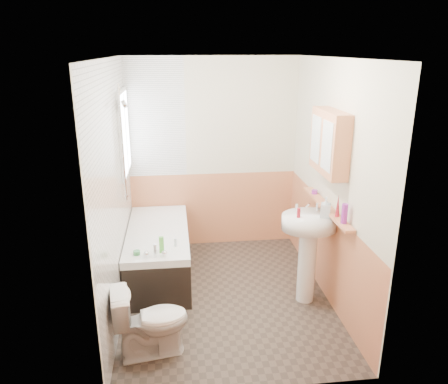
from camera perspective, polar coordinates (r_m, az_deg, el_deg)
The scene contains 26 objects.
floor at distance 4.92m, azimuth 0.21°, elevation -13.37°, with size 2.80×2.80×0.00m, color #302822.
ceiling at distance 4.19m, azimuth 0.25°, elevation 17.14°, with size 2.80×2.80×0.00m, color white.
wall_back at distance 5.75m, azimuth -1.47°, elevation 4.87°, with size 2.20×0.02×2.50m, color beige.
wall_front at distance 3.10m, azimuth 3.39°, elevation -7.27°, with size 2.20×0.02×2.50m, color beige.
wall_left at distance 4.41m, azimuth -14.24°, elevation 0.10°, with size 0.02×2.80×2.50m, color beige.
wall_right at distance 4.66m, azimuth 13.92°, elevation 1.09°, with size 0.02×2.80×2.50m, color beige.
wainscot_right at distance 4.92m, azimuth 13.01°, elevation -7.29°, with size 0.01×2.80×1.00m, color #DC885A.
wainscot_front at distance 3.51m, azimuth 3.08°, elevation -18.24°, with size 2.20×0.01×1.00m, color #DC885A.
wainscot_back at distance 5.95m, azimuth -1.39°, elevation -2.22°, with size 2.20×0.01×1.00m, color #DC885A.
tile_cladding_left at distance 4.41m, azimuth -13.96°, elevation 0.11°, with size 0.01×2.80×2.50m, color white.
tile_return_back at distance 5.61m, azimuth -8.98°, elevation 9.53°, with size 0.75×0.01×1.50m, color white.
window at distance 5.22m, azimuth -12.81°, elevation 7.54°, with size 0.03×0.79×0.99m.
bathtub at distance 5.26m, azimuth -8.54°, elevation -7.67°, with size 0.70×1.60×0.72m.
shower_riser at distance 4.77m, azimuth -13.08°, elevation 7.32°, with size 0.11×0.08×1.27m.
toilet at distance 4.01m, azimuth -9.53°, elevation -16.30°, with size 0.37×0.66×0.65m, color white.
sink at distance 4.62m, azimuth 10.94°, elevation -6.21°, with size 0.57×0.46×1.10m.
pine_shelf at distance 4.63m, azimuth 13.23°, elevation -1.94°, with size 0.10×1.29×0.03m, color #DC885A.
medicine_cabinet at distance 4.42m, azimuth 13.60°, elevation 6.33°, with size 0.17×0.69×0.62m.
foam_can at distance 4.19m, azimuth 15.46°, elevation -2.74°, with size 0.06×0.06×0.19m, color purple.
green_bottle at distance 4.33m, azimuth 14.65°, elevation -1.73°, with size 0.04×0.04×0.22m, color maroon.
black_jar at distance 4.98m, azimuth 11.75°, elevation 0.02°, with size 0.06×0.06×0.04m, color purple.
soap_bottle at distance 4.47m, azimuth 13.10°, elevation -2.63°, with size 0.09×0.21×0.10m, color silver.
clear_bottle at distance 4.41m, azimuth 9.72°, elevation -2.70°, with size 0.04×0.04×0.10m, color maroon.
blue_gel at distance 4.56m, azimuth -8.17°, elevation -6.84°, with size 0.05×0.03×0.18m, color #59C647.
cream_jar at distance 4.58m, azimuth -11.33°, elevation -7.79°, with size 0.07×0.07×0.04m, color #388447.
orange_bottle at distance 4.69m, azimuth -6.36°, elevation -6.56°, with size 0.03×0.03×0.09m, color silver.
Camera 1 is at (-0.50, -4.16, 2.59)m, focal length 35.00 mm.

